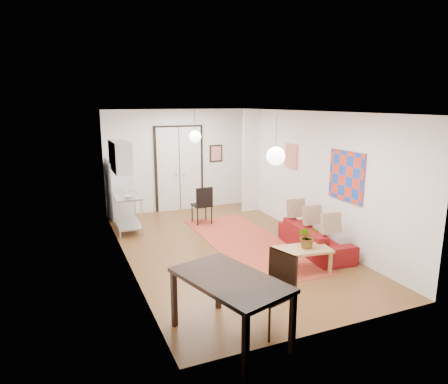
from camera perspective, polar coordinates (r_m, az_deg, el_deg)
name	(u,v)px	position (r m, az deg, el deg)	size (l,w,h in m)	color
floor	(226,248)	(8.75, 0.33, -7.97)	(7.00, 7.00, 0.00)	brown
ceiling	(227,112)	(8.19, 0.36, 11.38)	(4.20, 7.00, 0.02)	white
wall_back	(179,160)	(11.60, -6.49, 4.51)	(4.20, 0.02, 2.90)	white
wall_front	(332,231)	(5.41, 15.17, -5.41)	(4.20, 0.02, 2.90)	white
wall_left	(125,191)	(7.78, -14.02, 0.16)	(0.02, 7.00, 2.90)	white
wall_right	(311,175)	(9.36, 12.26, 2.33)	(0.02, 7.00, 2.90)	white
double_doors	(179,169)	(11.60, -6.40, 3.26)	(1.44, 0.06, 2.50)	white
stub_partition	(251,161)	(11.40, 3.86, 4.42)	(0.50, 0.10, 2.90)	white
wall_cabinet	(121,157)	(9.19, -14.55, 4.87)	(0.35, 1.00, 0.70)	silver
painting_popart	(346,176)	(8.34, 17.09, 2.20)	(0.05, 1.00, 1.00)	red
painting_abstract	(291,156)	(9.95, 9.60, 5.09)	(0.05, 0.50, 0.60)	beige
poster_back	(216,153)	(11.92, -1.14, 5.54)	(0.40, 0.03, 0.50)	red
print_left	(111,152)	(9.66, -15.90, 5.46)	(0.03, 0.44, 0.54)	#985F3F
pendant_back	(195,136)	(10.09, -4.17, 7.91)	(0.30, 0.30, 0.80)	white
pendant_front	(276,156)	(6.45, 7.39, 5.13)	(0.30, 0.30, 0.80)	white
kilim_rug	(248,243)	(9.03, 3.40, -7.27)	(1.61, 4.29, 0.01)	#C74B31
sofa	(315,238)	(8.69, 12.88, -6.44)	(0.77, 1.98, 0.58)	maroon
coffee_table	(303,251)	(7.60, 11.15, -8.33)	(1.09, 0.69, 0.45)	tan
potted_plant	(308,236)	(7.56, 11.88, -6.21)	(0.40, 0.34, 0.44)	#2D6530
kitchen_counter	(127,208)	(9.99, -13.63, -2.17)	(0.63, 1.20, 0.91)	#BABEC0
bowl	(129,196)	(9.62, -13.44, -0.60)	(0.21, 0.21, 0.05)	beige
soap_bottle	(125,189)	(10.14, -13.99, 0.44)	(0.08, 0.09, 0.19)	teal
fridge	(120,189)	(11.01, -14.65, 0.42)	(0.58, 0.58, 1.65)	silver
dining_table	(230,285)	(5.31, 0.86, -13.12)	(1.32, 1.78, 0.88)	black
dining_chair_near	(266,284)	(5.70, 6.06, -12.91)	(0.64, 0.80, 1.08)	#331910
dining_chair_far	(266,284)	(5.70, 6.06, -12.91)	(0.64, 0.80, 1.08)	#331910
black_side_chair	(200,201)	(10.43, -3.40, -1.24)	(0.46, 0.46, 0.98)	black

